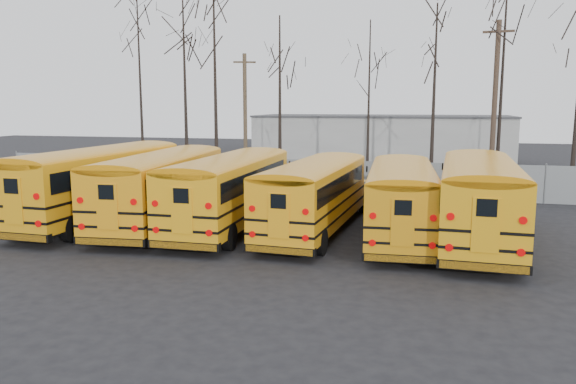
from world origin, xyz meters
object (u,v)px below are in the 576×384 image
(bus_c, at_px, (232,185))
(utility_pole_left, at_px, (245,116))
(bus_b, at_px, (163,182))
(utility_pole_right, at_px, (495,104))
(bus_e, at_px, (402,194))
(bus_d, at_px, (316,190))
(bus_f, at_px, (479,193))
(bus_a, at_px, (101,177))

(bus_c, bearing_deg, utility_pole_left, 106.00)
(bus_b, bearing_deg, utility_pole_right, 39.43)
(bus_b, height_order, utility_pole_left, utility_pole_left)
(bus_e, bearing_deg, bus_d, 175.09)
(bus_b, relative_size, utility_pole_right, 1.15)
(bus_b, xyz_separation_m, utility_pole_right, (14.76, 14.24, 3.29))
(bus_f, bearing_deg, bus_c, -177.99)
(bus_b, relative_size, bus_d, 1.07)
(bus_f, bearing_deg, bus_e, -178.05)
(utility_pole_left, relative_size, utility_pole_right, 0.84)
(bus_e, relative_size, utility_pole_left, 1.26)
(bus_e, xyz_separation_m, utility_pole_right, (4.75, 14.24, 3.42))
(bus_f, xyz_separation_m, utility_pole_right, (1.92, 14.27, 3.27))
(bus_b, height_order, bus_e, bus_b)
(bus_a, bearing_deg, bus_e, 1.63)
(bus_c, xyz_separation_m, bus_f, (9.75, -0.09, 0.05))
(bus_a, relative_size, bus_b, 1.04)
(bus_d, relative_size, bus_f, 0.93)
(bus_f, relative_size, utility_pole_left, 1.37)
(bus_e, bearing_deg, utility_pole_left, 124.33)
(utility_pole_left, bearing_deg, bus_f, -67.29)
(bus_d, height_order, utility_pole_left, utility_pole_left)
(bus_a, xyz_separation_m, utility_pole_right, (17.78, 14.17, 3.20))
(bus_d, xyz_separation_m, bus_e, (3.38, -0.11, -0.01))
(bus_a, xyz_separation_m, bus_b, (3.01, -0.06, -0.09))
(bus_d, height_order, bus_e, bus_d)
(bus_c, distance_m, bus_d, 3.55)
(bus_a, xyz_separation_m, bus_d, (9.65, 0.04, -0.21))
(bus_b, xyz_separation_m, bus_c, (3.09, 0.06, -0.03))
(bus_d, bearing_deg, bus_b, -175.18)
(bus_d, bearing_deg, bus_c, -175.29)
(bus_f, xyz_separation_m, utility_pole_left, (-13.87, 14.51, 2.46))
(bus_b, bearing_deg, bus_c, -3.46)
(bus_a, distance_m, bus_e, 13.03)
(bus_d, bearing_deg, utility_pole_right, 63.98)
(bus_f, bearing_deg, bus_a, -177.81)
(bus_b, relative_size, bus_e, 1.08)
(bus_c, relative_size, bus_d, 1.04)
(bus_c, xyz_separation_m, bus_d, (3.55, 0.05, -0.09))
(utility_pole_left, distance_m, utility_pole_right, 15.81)
(utility_pole_left, bearing_deg, bus_b, -106.94)
(bus_f, bearing_deg, bus_b, -177.61)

